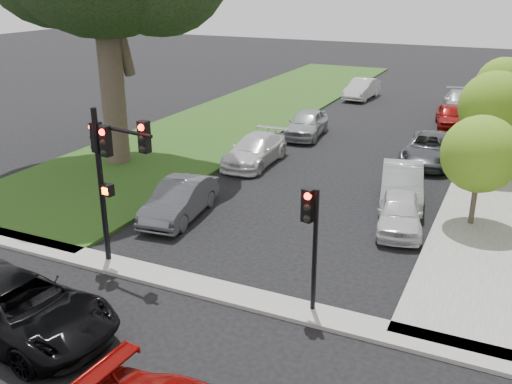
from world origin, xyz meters
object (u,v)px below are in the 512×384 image
at_px(traffic_signal_secondary, 311,228).
at_px(car_parked_2, 431,148).
at_px(car_parked_1, 402,184).
at_px(car_parked_7, 307,123).
at_px(car_parked_0, 400,212).
at_px(car_parked_9, 362,89).
at_px(small_tree_c, 503,85).
at_px(car_parked_5, 180,200).
at_px(car_parked_4, 459,102).
at_px(car_cross_near, 17,308).
at_px(small_tree_b, 495,107).
at_px(car_parked_6, 255,150).
at_px(traffic_signal_main, 110,160).
at_px(small_tree_a, 480,154).
at_px(car_parked_3, 450,116).

xyz_separation_m(traffic_signal_secondary, car_parked_2, (0.76, 14.92, -1.74)).
bearing_deg(traffic_signal_secondary, car_parked_1, 86.53).
bearing_deg(car_parked_7, car_parked_1, -54.44).
height_order(car_parked_0, car_parked_9, car_parked_9).
bearing_deg(small_tree_c, car_parked_5, -119.67).
bearing_deg(car_parked_0, car_parked_4, 79.67).
distance_m(traffic_signal_secondary, car_parked_9, 29.56).
bearing_deg(car_cross_near, car_parked_0, -30.19).
relative_size(small_tree_b, traffic_signal_secondary, 1.34).
bearing_deg(small_tree_b, car_parked_5, -134.29).
relative_size(car_parked_4, car_parked_5, 1.10).
bearing_deg(car_parked_4, car_parked_6, -124.20).
xyz_separation_m(car_parked_4, car_parked_9, (-7.05, 1.62, 0.05)).
xyz_separation_m(small_tree_b, car_parked_2, (-2.59, 0.78, -2.41)).
relative_size(small_tree_b, car_parked_0, 1.23).
relative_size(small_tree_b, car_parked_5, 1.10).
bearing_deg(car_parked_2, car_parked_5, -123.08).
relative_size(car_cross_near, car_parked_9, 1.24).
bearing_deg(car_parked_1, car_parked_7, 119.95).
distance_m(traffic_signal_main, car_parked_5, 4.81).
xyz_separation_m(small_tree_c, car_parked_6, (-10.14, -10.24, -2.25)).
distance_m(small_tree_a, traffic_signal_main, 12.36).
xyz_separation_m(car_cross_near, car_parked_0, (7.20, 10.43, -0.10)).
bearing_deg(car_parked_2, car_parked_1, -91.33).
distance_m(small_tree_a, traffic_signal_secondary, 8.46).
bearing_deg(traffic_signal_main, car_parked_5, 93.77).
bearing_deg(car_parked_9, car_cross_near, -85.71).
distance_m(car_parked_0, car_parked_6, 9.14).
xyz_separation_m(car_parked_0, car_parked_3, (-0.38, 16.27, 0.01)).
height_order(car_parked_0, car_parked_2, car_parked_2).
xyz_separation_m(traffic_signal_main, car_parked_1, (6.82, 9.10, -2.65)).
bearing_deg(traffic_signal_secondary, small_tree_b, 76.69).
distance_m(traffic_signal_main, car_parked_0, 10.08).
xyz_separation_m(traffic_signal_secondary, car_parked_1, (0.55, 9.14, -1.70)).
xyz_separation_m(small_tree_c, car_parked_1, (-2.79, -12.22, -2.20)).
bearing_deg(car_parked_4, car_cross_near, -111.66).
bearing_deg(car_parked_5, small_tree_a, 13.92).
distance_m(small_tree_b, traffic_signal_secondary, 14.55).
xyz_separation_m(small_tree_b, car_parked_4, (-2.70, 13.04, -2.43)).
xyz_separation_m(car_parked_4, car_parked_6, (-7.43, -16.07, 0.01)).
xyz_separation_m(car_cross_near, car_parked_6, (-0.64, 15.14, -0.07)).
height_order(traffic_signal_secondary, car_parked_9, traffic_signal_secondary).
bearing_deg(traffic_signal_secondary, car_cross_near, -146.80).
height_order(traffic_signal_secondary, car_parked_0, traffic_signal_secondary).
bearing_deg(small_tree_c, car_parked_9, 142.62).
xyz_separation_m(small_tree_a, car_parked_0, (-2.30, -1.37, -2.04)).
bearing_deg(car_parked_0, car_parked_2, 80.49).
bearing_deg(car_parked_2, small_tree_a, -69.41).
bearing_deg(traffic_signal_main, small_tree_b, 55.72).
bearing_deg(car_parked_6, traffic_signal_main, -88.88).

